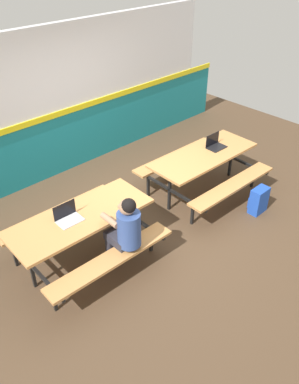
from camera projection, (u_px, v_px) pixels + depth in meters
The scene contains 8 objects.
ground_plane at pixel (148, 220), 6.22m from camera, with size 10.00×10.00×0.02m, color #4C3826.
accent_backdrop at pixel (60, 106), 6.84m from camera, with size 8.00×0.14×2.60m.
picnic_table_left at pixel (82, 226), 5.19m from camera, with size 1.94×1.60×0.74m.
picnic_table_right at pixel (203, 163), 6.56m from camera, with size 1.94×1.60×0.74m.
student_nearer at pixel (125, 229), 4.94m from camera, with size 0.37×0.53×1.21m.
laptop_silver at pixel (68, 217), 5.01m from camera, with size 0.33×0.23×0.22m.
laptop_dark at pixel (215, 145), 6.64m from camera, with size 0.33×0.23×0.22m.
backpack_dark at pixel (258, 200), 6.28m from camera, with size 0.30×0.22×0.44m.
Camera 1 is at (-3.35, -3.54, 3.89)m, focal length 36.78 mm.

